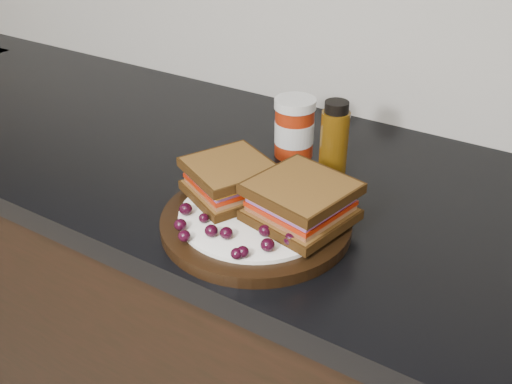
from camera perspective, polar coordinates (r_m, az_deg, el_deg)
base_cabinets at (r=1.34m, az=-5.05°, el=-13.93°), size 3.96×0.58×0.86m
countertop at (r=1.07m, az=-6.14°, el=3.27°), size 3.98×0.60×0.04m
plate at (r=0.84m, az=-0.00°, el=-2.98°), size 0.28×0.28×0.02m
sandwich_left at (r=0.86m, az=-2.61°, el=1.28°), size 0.16×0.16×0.05m
sandwich_right at (r=0.80m, az=4.52°, el=-0.98°), size 0.15×0.15×0.06m
grape_0 at (r=0.83m, az=-7.05°, el=-1.70°), size 0.02×0.02×0.02m
grape_1 at (r=0.81m, az=-5.25°, el=-2.61°), size 0.01×0.01×0.01m
grape_2 at (r=0.80m, az=-7.57°, el=-3.27°), size 0.02×0.02×0.02m
grape_3 at (r=0.77m, az=-7.18°, el=-4.38°), size 0.02×0.02×0.02m
grape_4 at (r=0.78m, az=-4.50°, el=-3.88°), size 0.02×0.02×0.02m
grape_5 at (r=0.77m, az=-2.99°, el=-4.12°), size 0.02×0.02×0.02m
grape_6 at (r=0.74m, az=-1.95°, el=-6.18°), size 0.02×0.02×0.02m
grape_7 at (r=0.74m, az=-1.34°, el=-6.00°), size 0.02×0.02×0.02m
grape_8 at (r=0.75m, az=1.16°, el=-5.31°), size 0.02×0.02×0.02m
grape_9 at (r=0.78m, az=0.90°, el=-3.87°), size 0.02×0.02×0.02m
grape_10 at (r=0.76m, az=3.48°, el=-4.72°), size 0.02×0.02×0.02m
grape_11 at (r=0.78m, az=3.19°, el=-3.69°), size 0.02×0.02×0.02m
grape_12 at (r=0.78m, az=4.65°, el=-3.73°), size 0.02×0.02×0.02m
grape_13 at (r=0.82m, az=6.98°, el=-2.24°), size 0.02×0.02×0.02m
grape_14 at (r=0.84m, az=5.68°, el=-1.38°), size 0.02×0.02×0.02m
grape_15 at (r=0.86m, az=-0.20°, el=0.03°), size 0.02×0.02×0.02m
grape_16 at (r=0.88m, az=-2.16°, el=0.65°), size 0.02×0.02×0.02m
grape_17 at (r=0.87m, az=-2.71°, el=0.43°), size 0.02×0.02×0.02m
grape_18 at (r=0.86m, az=-4.91°, el=-0.25°), size 0.02×0.02×0.02m
grape_19 at (r=0.86m, az=-4.58°, el=-0.21°), size 0.02×0.02×0.02m
grape_20 at (r=0.87m, az=-1.91°, el=0.24°), size 0.02×0.02×0.02m
grape_21 at (r=0.86m, az=-2.86°, el=-0.23°), size 0.02×0.02×0.01m
grape_22 at (r=0.86m, az=-3.04°, el=-0.32°), size 0.02×0.02×0.02m
condiment_jar at (r=1.02m, az=3.85°, el=6.45°), size 0.07×0.07×0.11m
oil_bottle at (r=0.96m, az=7.83°, el=5.29°), size 0.06×0.06×0.13m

